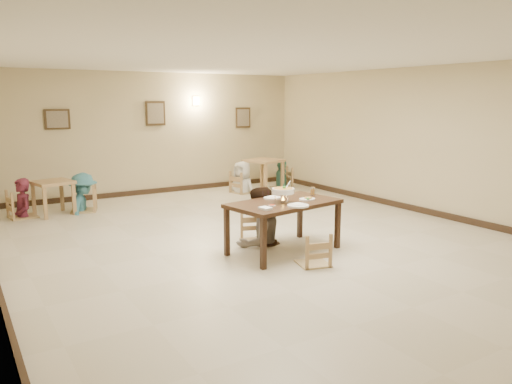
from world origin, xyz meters
TOP-DOWN VIEW (x-y plane):
  - floor at (0.00, 0.00)m, footprint 10.00×10.00m
  - ceiling at (0.00, 0.00)m, footprint 10.00×10.00m
  - wall_back at (0.00, 5.00)m, footprint 10.00×0.00m
  - wall_right at (4.00, 0.00)m, footprint 0.00×10.00m
  - baseboard_back at (0.00, 4.97)m, footprint 8.00×0.06m
  - baseboard_right at (3.97, 0.00)m, footprint 0.06×10.00m
  - picture_a at (-2.20, 4.96)m, footprint 0.55×0.04m
  - picture_b at (0.10, 4.96)m, footprint 0.50×0.04m
  - picture_c at (2.60, 4.96)m, footprint 0.45×0.04m
  - wall_sconce at (1.20, 4.96)m, footprint 0.16×0.05m
  - main_table at (-0.03, -0.80)m, footprint 1.82×1.21m
  - chair_far at (-0.14, -0.12)m, footprint 0.43×0.43m
  - chair_near at (-0.02, -1.54)m, footprint 0.43×0.43m
  - main_diner at (-0.11, -0.20)m, footprint 1.04×0.90m
  - curry_warmer at (-0.08, -0.86)m, footprint 0.38×0.34m
  - rice_plate_far at (-0.05, -0.51)m, footprint 0.29×0.29m
  - rice_plate_near at (-0.05, -1.20)m, footprint 0.32×0.32m
  - fried_plate at (0.35, -0.89)m, footprint 0.27×0.27m
  - chili_dish at (-0.37, -0.99)m, footprint 0.11×0.11m
  - napkin_cutlery at (-0.57, -1.12)m, footprint 0.17×0.27m
  - drink_glass at (0.67, -0.61)m, footprint 0.07×0.07m
  - bg_table_left at (-2.59, 3.74)m, footprint 0.85×0.85m
  - bg_table_right at (2.56, 3.84)m, footprint 1.03×1.03m
  - bg_chair_ll at (-3.18, 3.81)m, footprint 0.50×0.50m
  - bg_chair_lr at (-2.00, 3.77)m, footprint 0.51×0.51m
  - bg_chair_rl at (1.95, 3.89)m, footprint 0.49×0.49m
  - bg_chair_rr at (3.18, 3.92)m, footprint 0.50×0.50m
  - bg_diner_a at (-3.18, 3.81)m, footprint 0.49×0.64m
  - bg_diner_b at (-2.00, 3.77)m, footprint 1.00×1.22m
  - bg_diner_c at (1.95, 3.89)m, footprint 0.77×0.92m
  - bg_diner_d at (3.18, 3.92)m, footprint 0.72×0.99m

SIDE VIEW (x-z plane):
  - floor at x=0.00m, z-range 0.00..0.00m
  - baseboard_back at x=0.00m, z-range 0.00..0.12m
  - baseboard_right at x=3.97m, z-range 0.00..0.12m
  - chair_near at x=-0.02m, z-range 0.00..0.91m
  - chair_far at x=-0.14m, z-range 0.00..0.92m
  - bg_chair_rl at x=1.95m, z-range 0.00..1.04m
  - bg_chair_ll at x=-3.18m, z-range 0.00..1.05m
  - bg_chair_rr at x=3.18m, z-range 0.00..1.06m
  - bg_chair_lr at x=-2.00m, z-range 0.00..1.09m
  - bg_table_left at x=-2.59m, z-range 0.22..0.92m
  - bg_table_right at x=2.56m, z-range 0.27..1.08m
  - main_table at x=-0.03m, z-range 0.31..1.11m
  - bg_diner_d at x=3.18m, z-range 0.00..1.57m
  - bg_diner_a at x=-3.18m, z-range 0.00..1.59m
  - chili_dish at x=-0.37m, z-range 0.79..0.81m
  - bg_diner_c at x=1.95m, z-range 0.00..1.61m
  - rice_plate_far at x=-0.05m, z-range 0.77..0.84m
  - napkin_cutlery at x=-0.57m, z-range 0.79..0.82m
  - rice_plate_near at x=-0.05m, z-range 0.77..0.84m
  - fried_plate at x=0.35m, z-range 0.78..0.84m
  - bg_diner_b at x=-2.00m, z-range 0.00..1.64m
  - drink_glass at x=0.67m, z-range 0.79..0.92m
  - main_diner at x=-0.11m, z-range 0.00..1.86m
  - curry_warmer at x=-0.08m, z-range 0.82..1.12m
  - wall_back at x=0.00m, z-range -3.50..6.50m
  - wall_right at x=4.00m, z-range -3.50..6.50m
  - picture_c at x=2.60m, z-range 1.57..2.12m
  - picture_a at x=-2.20m, z-range 1.67..2.12m
  - picture_b at x=0.10m, z-range 1.70..2.30m
  - wall_sconce at x=1.20m, z-range 2.19..2.41m
  - ceiling at x=0.00m, z-range 3.00..3.00m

